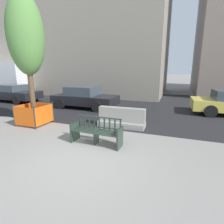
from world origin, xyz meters
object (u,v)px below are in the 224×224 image
Objects in this scene: car_sedan_far at (12,93)px; delivery_truck at (3,77)px; construction_fence at (34,114)px; car_sedan_mid at (85,97)px; street_bench at (97,132)px; jersey_barrier_centre at (122,119)px; street_tree at (26,36)px.

delivery_truck is at bearing 146.89° from car_sedan_far.
car_sedan_mid is (0.42, 3.90, 0.20)m from construction_fence.
street_bench is 2.02m from jersey_barrier_centre.
car_sedan_far is at bearing 146.14° from street_tree.
car_sedan_mid reaches higher than street_bench.
construction_fence is (0.00, 0.00, -3.24)m from street_tree.
street_tree is at bearing -33.55° from delivery_truck.
street_bench is 4.97m from street_tree.
street_bench is 10.86m from car_sedan_far.
street_bench is at bearing -29.56° from delivery_truck.
street_tree reaches higher than car_sedan_mid.
jersey_barrier_centre is 0.45× the size of car_sedan_far.
jersey_barrier_centre is at bearing 14.55° from street_tree.
car_sedan_mid is 0.94× the size of car_sedan_far.
construction_fence is 0.27× the size of car_sedan_far.
delivery_truck reaches higher than car_sedan_far.
construction_fence is at bearing 163.99° from street_bench.
jersey_barrier_centre is 10.32m from car_sedan_far.
construction_fence is at bearing -33.86° from car_sedan_far.
jersey_barrier_centre is 0.49× the size of car_sedan_mid.
street_tree reaches higher than car_sedan_far.
delivery_truck reaches higher than street_bench.
delivery_truck is at bearing 157.43° from jersey_barrier_centre.
street_tree is at bearing 163.99° from street_bench.
street_tree is 12.59m from delivery_truck.
street_tree is 3.24m from construction_fence.
delivery_truck reaches higher than car_sedan_mid.
jersey_barrier_centre is 0.38× the size of street_tree.
street_tree is (-3.56, 1.02, 3.31)m from street_bench.
car_sedan_far is at bearing 146.14° from construction_fence.
construction_fence is 12.49m from delivery_truck.
street_tree reaches higher than delivery_truck.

